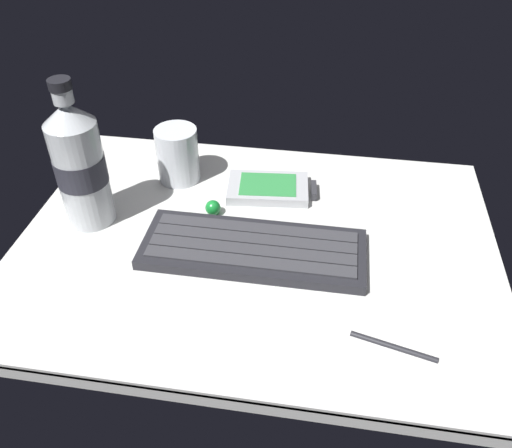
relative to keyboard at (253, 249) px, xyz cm
name	(u,v)px	position (x,y,z in cm)	size (l,w,h in cm)	color
ground_plane	(256,248)	(0.05, 2.19, -1.79)	(64.00, 48.00, 2.80)	silver
keyboard	(253,249)	(0.00, 0.00, 0.00)	(29.01, 11.01, 1.70)	#232328
handheld_device	(272,189)	(0.71, 13.93, -0.08)	(13.29, 8.73, 1.50)	#B7BABF
juice_cup	(178,157)	(-14.11, 15.58, 3.10)	(6.40, 6.40, 8.50)	silver
water_bottle	(80,164)	(-23.63, 3.77, 8.20)	(6.73, 6.73, 20.80)	silver
trackball_mouse	(213,208)	(-6.95, 7.42, 0.29)	(2.20, 2.20, 2.20)	#198C33
stylus_pen	(394,345)	(17.52, -12.59, -0.46)	(0.70, 0.70, 9.50)	#26262B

